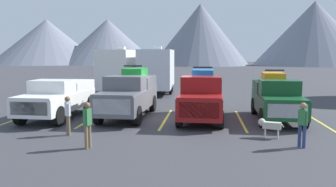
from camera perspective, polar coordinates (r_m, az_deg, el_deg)
The scene contains 17 objects.
ground_plane at distance 17.93m, azimuth -0.25°, elevation -4.08°, with size 240.00×240.00×0.00m, color #38383D.
pickup_truck_a at distance 18.77m, azimuth -17.77°, elevation -0.55°, with size 2.33×5.60×2.03m.
pickup_truck_b at distance 18.31m, azimuth -6.46°, elevation 0.05°, with size 2.30×5.93×2.70m.
pickup_truck_c at distance 17.43m, azimuth 5.66°, elevation -0.39°, with size 2.28×5.45×2.66m.
pickup_truck_d at distance 18.11m, azimuth 17.57°, elevation -0.59°, with size 2.20×5.30×2.52m.
lot_stripe_a at distance 19.98m, azimuth -22.56°, elevation -3.47°, with size 0.12×5.50×0.01m, color gold.
lot_stripe_b at distance 18.46m, azimuth -12.16°, elevation -3.90°, with size 0.12×5.50×0.01m, color gold.
lot_stripe_c at distance 17.65m, azimuth -0.35°, elevation -4.24°, with size 0.12×5.50×0.01m, color gold.
lot_stripe_d at distance 17.63m, azimuth 12.03°, elevation -4.40°, with size 0.12×5.50×0.01m, color gold.
lot_stripe_e at distance 18.41m, azimuth 23.89°, elevation -4.36°, with size 0.12×5.50×0.01m, color gold.
camper_trailer_a at distance 29.09m, azimuth -8.11°, elevation 4.11°, with size 2.71×7.95×3.93m.
camper_trailer_b at distance 28.82m, azimuth -1.82°, elevation 4.17°, with size 2.85×7.96×3.95m.
person_a at distance 13.08m, azimuth 21.50°, elevation -4.42°, with size 0.31×0.30×1.63m.
person_b at distance 12.40m, azimuth -13.26°, elevation -4.63°, with size 0.27×0.35×1.66m.
person_c at distance 14.60m, azimuth -16.34°, elevation -3.13°, with size 0.29×0.30×1.62m.
dog at distance 14.26m, azimuth 16.40°, elevation -5.04°, with size 0.98×0.47×0.76m.
mountain_ridge at distance 102.90m, azimuth 10.69°, elevation 9.19°, with size 141.28×38.64×17.79m.
Camera 1 is at (1.98, -17.50, 3.36)m, focal length 36.60 mm.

